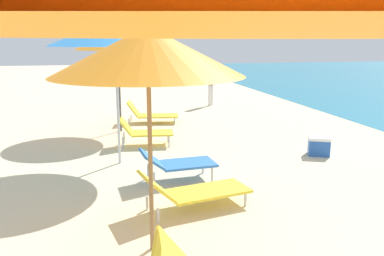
% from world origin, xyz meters
% --- Properties ---
extents(umbrella_second, '(2.03, 2.03, 2.55)m').
position_xyz_m(umbrella_second, '(-0.69, 3.34, 2.23)').
color(umbrella_second, olive).
rests_on(umbrella_second, ground).
extents(lounger_second_shoreside, '(1.65, 0.88, 0.60)m').
position_xyz_m(lounger_second_shoreside, '(0.02, 4.33, 0.27)').
color(lounger_second_shoreside, yellow).
rests_on(lounger_second_shoreside, ground).
extents(umbrella_third, '(2.46, 2.46, 2.80)m').
position_xyz_m(umbrella_third, '(-0.93, 6.74, 2.49)').
color(umbrella_third, silver).
rests_on(umbrella_third, ground).
extents(lounger_third_shoreside, '(1.25, 0.70, 0.64)m').
position_xyz_m(lounger_third_shoreside, '(-0.32, 7.98, 0.33)').
color(lounger_third_shoreside, yellow).
rests_on(lounger_third_shoreside, ground).
extents(lounger_third_inland, '(1.30, 0.70, 0.56)m').
position_xyz_m(lounger_third_inland, '(-0.01, 5.51, 0.32)').
color(lounger_third_inland, blue).
rests_on(lounger_third_inland, ground).
extents(umbrella_farthest, '(2.17, 2.17, 2.77)m').
position_xyz_m(umbrella_farthest, '(-0.79, 9.57, 2.41)').
color(umbrella_farthest, '#4C4C51').
rests_on(umbrella_farthest, ground).
extents(lounger_farthest_shoreside, '(1.54, 0.85, 0.64)m').
position_xyz_m(lounger_farthest_shoreside, '(0.11, 10.50, 0.27)').
color(lounger_farthest_shoreside, yellow).
rests_on(lounger_farthest_shoreside, ground).
extents(person_walking_near, '(0.40, 0.42, 1.58)m').
position_xyz_m(person_walking_near, '(2.62, 13.16, 0.95)').
color(person_walking_near, silver).
rests_on(person_walking_near, ground).
extents(cooler_box, '(0.53, 0.48, 0.39)m').
position_xyz_m(cooler_box, '(3.17, 6.41, 0.20)').
color(cooler_box, '#2659B2').
rests_on(cooler_box, ground).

